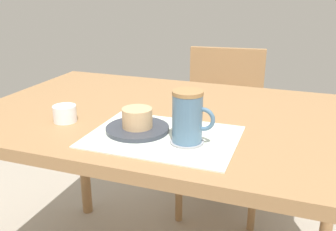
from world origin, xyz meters
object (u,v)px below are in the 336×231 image
object	(u,v)px
dining_table	(167,134)
wooden_chair	(223,121)
coffee_mug	(188,116)
sugar_bowl	(65,114)
pastry_plate	(138,129)
pastry	(137,118)

from	to	relation	value
dining_table	wooden_chair	bearing A→B (deg)	86.15
dining_table	coffee_mug	xyz separation A→B (m)	(0.14, -0.22, 0.15)
coffee_mug	sugar_bowl	bearing A→B (deg)	174.88
pastry_plate	sugar_bowl	size ratio (longest dim) A/B	2.55
sugar_bowl	pastry	bearing A→B (deg)	-1.02
wooden_chair	pastry_plate	size ratio (longest dim) A/B	4.54
pastry	dining_table	bearing A→B (deg)	84.55
dining_table	pastry_plate	xyz separation A→B (m)	(-0.02, -0.19, 0.09)
wooden_chair	pastry	world-z (taller)	wooden_chair
pastry	sugar_bowl	bearing A→B (deg)	178.98
coffee_mug	sugar_bowl	world-z (taller)	coffee_mug
pastry_plate	wooden_chair	bearing A→B (deg)	85.81
wooden_chair	coffee_mug	distance (m)	1.00
pastry	coffee_mug	xyz separation A→B (m)	(0.16, -0.03, 0.03)
dining_table	pastry_plate	size ratio (longest dim) A/B	6.98
pastry_plate	sugar_bowl	world-z (taller)	sugar_bowl
wooden_chair	pastry	distance (m)	0.96
pastry	coffee_mug	size ratio (longest dim) A/B	0.62
pastry_plate	sugar_bowl	xyz separation A→B (m)	(-0.24, 0.00, 0.02)
coffee_mug	wooden_chair	bearing A→B (deg)	95.63
dining_table	pastry_plate	bearing A→B (deg)	-95.45
wooden_chair	sugar_bowl	bearing A→B (deg)	63.95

